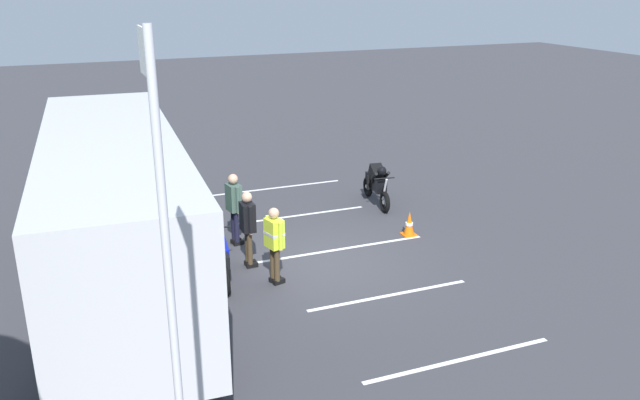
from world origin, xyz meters
TOP-DOWN VIEW (x-y plane):
  - ground_plane at (0.00, 0.00)m, footprint 80.00×80.00m
  - tour_bus at (0.26, 4.17)m, footprint 9.84×2.97m
  - spectator_far_left at (-0.64, 1.18)m, footprint 0.57×0.38m
  - spectator_left at (0.37, 1.45)m, footprint 0.57×0.31m
  - spectator_centre at (1.71, 1.40)m, footprint 0.58×0.36m
  - parked_motorcycle_silver at (-0.07, 2.18)m, footprint 2.05×0.62m
  - parked_motorcycle_dark at (2.15, 2.21)m, footprint 2.04×0.68m
  - stunt_motorcycle at (3.02, -3.06)m, footprint 2.05×0.63m
  - flagpole at (-7.08, 4.24)m, footprint 0.78×0.36m
  - traffic_cone at (0.63, -2.77)m, footprint 0.34×0.34m
  - bay_line_a at (-4.58, -0.78)m, footprint 0.15×3.61m
  - bay_line_b at (-2.06, -0.78)m, footprint 0.14×3.55m
  - bay_line_c at (0.46, -0.78)m, footprint 0.16×4.38m
  - bay_line_d at (2.99, -0.78)m, footprint 0.15×3.61m
  - bay_line_e at (5.51, -0.78)m, footprint 0.16×4.36m

SIDE VIEW (x-z plane):
  - ground_plane at x=0.00m, z-range 0.00..0.00m
  - bay_line_a at x=-4.58m, z-range 0.00..0.01m
  - bay_line_b at x=-2.06m, z-range 0.00..0.01m
  - bay_line_c at x=0.46m, z-range 0.00..0.01m
  - bay_line_d at x=2.99m, z-range 0.00..0.01m
  - bay_line_e at x=5.51m, z-range 0.00..0.01m
  - traffic_cone at x=0.63m, z-range -0.01..0.62m
  - parked_motorcycle_silver at x=-0.07m, z-range -0.01..0.97m
  - parked_motorcycle_dark at x=2.15m, z-range -0.01..0.97m
  - stunt_motorcycle at x=3.02m, z-range 0.00..1.23m
  - spectator_far_left at x=-0.64m, z-range 0.16..1.85m
  - spectator_left at x=0.37m, z-range 0.17..1.91m
  - spectator_centre at x=1.71m, z-range 0.17..1.94m
  - tour_bus at x=0.26m, z-range 0.02..3.27m
  - flagpole at x=-7.08m, z-range -0.05..5.74m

